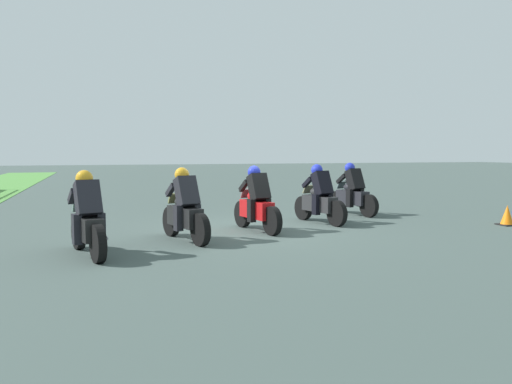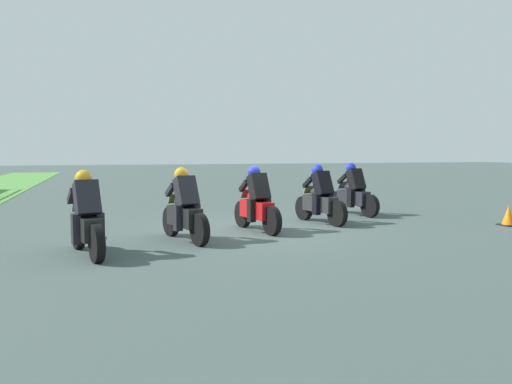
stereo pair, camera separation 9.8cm
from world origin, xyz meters
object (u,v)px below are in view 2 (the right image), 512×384
Objects in this scene: traffic_cone at (508,216)px; rider_lane_d at (184,211)px; rider_lane_e at (86,220)px; rider_lane_a at (353,193)px; rider_lane_c at (257,204)px; rider_lane_b at (320,199)px.

rider_lane_d is at bearing 88.17° from traffic_cone.
rider_lane_a is at bearing -76.80° from rider_lane_e.
rider_lane_d is 8.03m from traffic_cone.
rider_lane_b is at bearing -80.21° from rider_lane_c.
rider_lane_d is at bearing 104.71° from rider_lane_a.
rider_lane_d is (-1.51, 3.72, 0.00)m from rider_lane_b.
traffic_cone is (-1.77, -4.29, -0.39)m from rider_lane_b.
rider_lane_e is (-2.47, 5.61, 0.00)m from rider_lane_b.
rider_lane_b is 1.01× the size of rider_lane_d.
rider_lane_a is 8.16m from rider_lane_e.
rider_lane_d is at bearing -77.32° from rider_lane_e.
rider_lane_b and rider_lane_d have the same top height.
rider_lane_c is at bearing -82.36° from rider_lane_d.
rider_lane_c is at bearing 98.56° from rider_lane_b.
rider_lane_e is 9.94m from traffic_cone.
rider_lane_e is (-3.76, 7.25, 0.00)m from rider_lane_a.
rider_lane_c is 1.01× the size of rider_lane_e.
traffic_cone is (0.70, -9.90, -0.39)m from rider_lane_e.
rider_lane_c is 6.32m from traffic_cone.
traffic_cone is at bearing -151.84° from rider_lane_a.
rider_lane_c and rider_lane_e have the same top height.
rider_lane_b is 2.07m from rider_lane_c.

